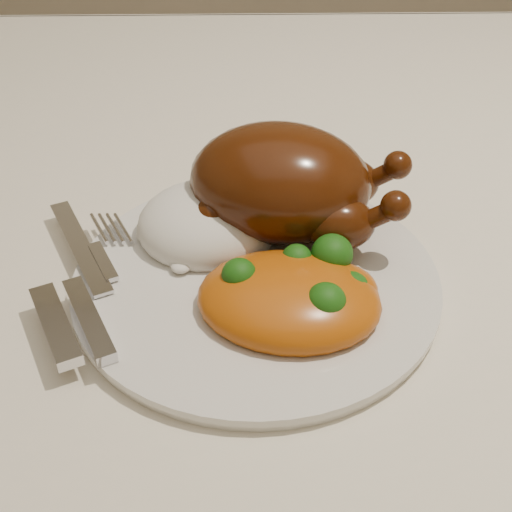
{
  "coord_description": "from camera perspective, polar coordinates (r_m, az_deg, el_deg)",
  "views": [
    {
      "loc": [
        -0.13,
        -0.53,
        1.13
      ],
      "look_at": [
        -0.13,
        -0.11,
        0.8
      ],
      "focal_mm": 50.0,
      "sensor_mm": 36.0,
      "label": 1
    }
  ],
  "objects": [
    {
      "name": "dining_table",
      "position": [
        0.72,
        9.91,
        -3.12
      ],
      "size": [
        1.6,
        0.9,
        0.76
      ],
      "color": "brown",
      "rests_on": "floor"
    },
    {
      "name": "rice_mound",
      "position": [
        0.59,
        -3.82,
        2.53
      ],
      "size": [
        0.13,
        0.12,
        0.06
      ],
      "rotation": [
        0.0,
        0.0,
        0.13
      ],
      "color": "white",
      "rests_on": "dinner_plate"
    },
    {
      "name": "mac_and_cheese",
      "position": [
        0.52,
        3.41,
        -3.22
      ],
      "size": [
        0.15,
        0.12,
        0.05
      ],
      "rotation": [
        0.0,
        0.0,
        -0.16
      ],
      "color": "#BF530C",
      "rests_on": "dinner_plate"
    },
    {
      "name": "tablecloth",
      "position": [
        0.67,
        10.57,
        1.59
      ],
      "size": [
        1.73,
        1.03,
        0.18
      ],
      "color": "silver",
      "rests_on": "dining_table"
    },
    {
      "name": "roast_chicken",
      "position": [
        0.57,
        2.36,
        5.8
      ],
      "size": [
        0.19,
        0.14,
        0.09
      ],
      "rotation": [
        0.0,
        0.0,
        -0.2
      ],
      "color": "#491E07",
      "rests_on": "dinner_plate"
    },
    {
      "name": "dinner_plate",
      "position": [
        0.55,
        0.0,
        -2.12
      ],
      "size": [
        0.34,
        0.34,
        0.01
      ],
      "primitive_type": "cylinder",
      "rotation": [
        0.0,
        0.0,
        0.27
      ],
      "color": "silver",
      "rests_on": "tablecloth"
    },
    {
      "name": "cutlery",
      "position": [
        0.54,
        -14.01,
        -3.07
      ],
      "size": [
        0.08,
        0.2,
        0.01
      ],
      "rotation": [
        0.0,
        0.0,
        0.44
      ],
      "color": "silver",
      "rests_on": "dinner_plate"
    }
  ]
}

